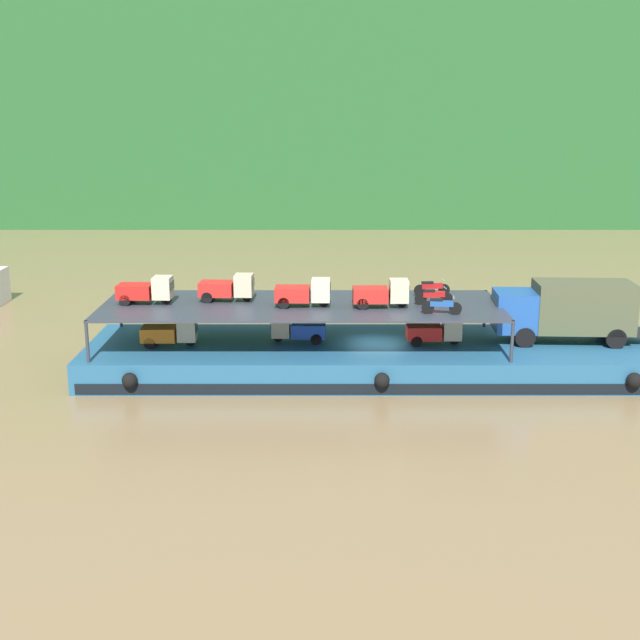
% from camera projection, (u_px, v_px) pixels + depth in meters
% --- Properties ---
extents(ground_plane, '(400.00, 400.00, 0.00)m').
position_uv_depth(ground_plane, '(373.00, 371.00, 41.79)').
color(ground_plane, olive).
extents(hillside_far_bank, '(139.64, 28.09, 31.40)m').
position_uv_depth(hillside_far_bank, '(341.00, 68.00, 98.94)').
color(hillside_far_bank, '#235628').
rests_on(hillside_far_bank, ground).
extents(cargo_barge, '(29.07, 8.03, 1.50)m').
position_uv_depth(cargo_barge, '(374.00, 357.00, 41.58)').
color(cargo_barge, '#23567A').
rests_on(cargo_barge, ground).
extents(covered_lorry, '(7.92, 2.55, 3.10)m').
position_uv_depth(covered_lorry, '(564.00, 309.00, 41.20)').
color(covered_lorry, '#1E4C99').
rests_on(covered_lorry, cargo_barge).
extents(cargo_rack, '(19.87, 6.66, 2.00)m').
position_uv_depth(cargo_rack, '(298.00, 306.00, 40.92)').
color(cargo_rack, '#2D333D').
rests_on(cargo_rack, cargo_barge).
extents(mini_truck_lower_stern, '(2.76, 1.23, 1.38)m').
position_uv_depth(mini_truck_lower_stern, '(168.00, 332.00, 40.74)').
color(mini_truck_lower_stern, orange).
rests_on(mini_truck_lower_stern, cargo_barge).
extents(mini_truck_lower_aft, '(2.77, 1.26, 1.38)m').
position_uv_depth(mini_truck_lower_aft, '(295.00, 329.00, 41.47)').
color(mini_truck_lower_aft, '#1E47B7').
rests_on(mini_truck_lower_aft, cargo_barge).
extents(mini_truck_lower_mid, '(2.75, 1.21, 1.38)m').
position_uv_depth(mini_truck_lower_mid, '(432.00, 331.00, 41.06)').
color(mini_truck_lower_mid, red).
rests_on(mini_truck_lower_mid, cargo_barge).
extents(mini_truck_upper_stern, '(2.79, 1.29, 1.38)m').
position_uv_depth(mini_truck_upper_stern, '(143.00, 290.00, 40.90)').
color(mini_truck_upper_stern, red).
rests_on(mini_truck_upper_stern, cargo_rack).
extents(mini_truck_upper_mid, '(2.79, 1.29, 1.38)m').
position_uv_depth(mini_truck_upper_mid, '(225.00, 288.00, 41.47)').
color(mini_truck_upper_mid, red).
rests_on(mini_truck_upper_mid, cargo_rack).
extents(mini_truck_upper_fore, '(2.77, 1.24, 1.38)m').
position_uv_depth(mini_truck_upper_fore, '(301.00, 293.00, 40.36)').
color(mini_truck_upper_fore, red).
rests_on(mini_truck_upper_fore, cargo_rack).
extents(mini_truck_upper_bow, '(2.75, 1.21, 1.38)m').
position_uv_depth(mini_truck_upper_bow, '(379.00, 293.00, 40.19)').
color(mini_truck_upper_bow, red).
rests_on(mini_truck_upper_bow, cargo_rack).
extents(motorcycle_upper_port, '(1.90, 0.55, 0.87)m').
position_uv_depth(motorcycle_upper_port, '(438.00, 305.00, 38.88)').
color(motorcycle_upper_port, black).
rests_on(motorcycle_upper_port, cargo_rack).
extents(motorcycle_upper_centre, '(1.90, 0.55, 0.87)m').
position_uv_depth(motorcycle_upper_centre, '(430.00, 296.00, 40.81)').
color(motorcycle_upper_centre, black).
rests_on(motorcycle_upper_centre, cargo_rack).
extents(motorcycle_upper_stbd, '(1.90, 0.55, 0.87)m').
position_uv_depth(motorcycle_upper_stbd, '(429.00, 287.00, 42.75)').
color(motorcycle_upper_stbd, black).
rests_on(motorcycle_upper_stbd, cargo_rack).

